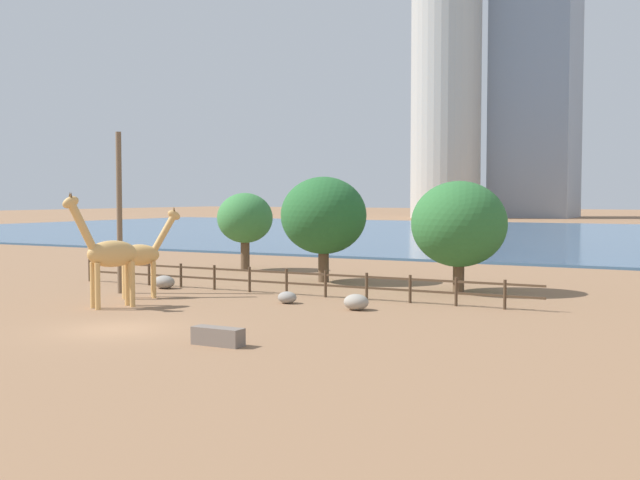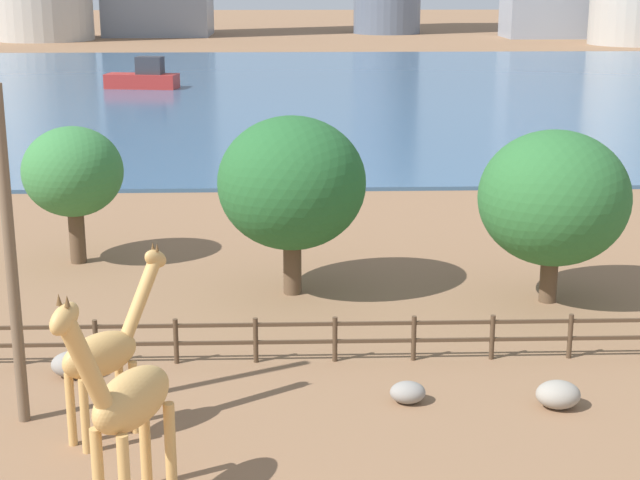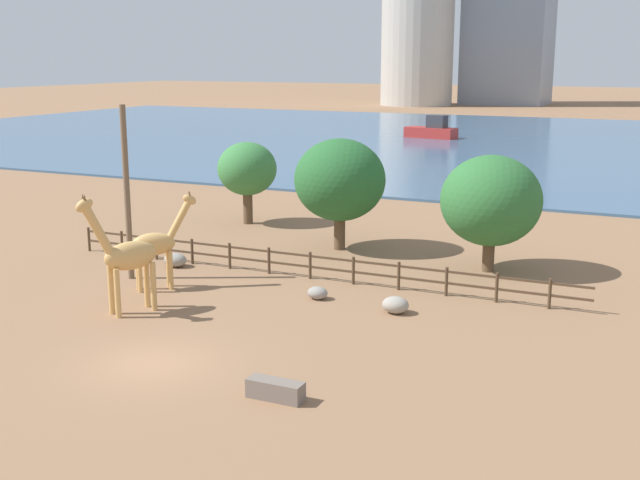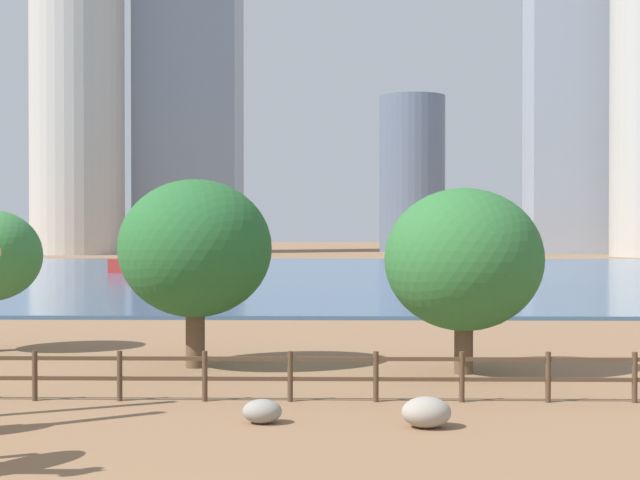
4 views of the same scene
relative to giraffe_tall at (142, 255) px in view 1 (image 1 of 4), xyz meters
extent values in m
plane|color=#8C6647|center=(5.24, 72.39, -2.10)|extent=(400.00, 400.00, 0.00)
cube|color=#3D6084|center=(5.24, 69.39, -2.00)|extent=(180.00, 86.00, 0.20)
cylinder|color=tan|center=(0.16, 0.56, -1.21)|extent=(0.29, 0.29, 1.78)
cylinder|color=tan|center=(0.55, 0.17, -1.21)|extent=(0.29, 0.29, 1.78)
cylinder|color=tan|center=(-0.80, -0.43, -1.21)|extent=(0.29, 0.29, 1.78)
cylinder|color=tan|center=(-0.41, -0.81, -1.21)|extent=(0.29, 0.29, 1.78)
ellipsoid|color=tan|center=(-0.13, -0.13, -0.01)|extent=(1.93, 1.96, 1.03)
cylinder|color=tan|center=(0.73, 0.75, 1.05)|extent=(1.10, 1.12, 1.87)
ellipsoid|color=tan|center=(1.07, 1.10, 1.91)|extent=(0.76, 0.76, 0.67)
cone|color=brown|center=(1.01, 1.15, 2.21)|extent=(0.13, 0.13, 0.19)
cone|color=brown|center=(1.12, 1.04, 2.21)|extent=(0.13, 0.13, 0.19)
cylinder|color=tan|center=(1.00, -4.09, -1.08)|extent=(0.32, 0.32, 2.04)
cylinder|color=tan|center=(0.44, -3.80, -1.08)|extent=(0.32, 0.32, 2.04)
cylinder|color=tan|center=(1.72, -2.69, -1.08)|extent=(0.32, 0.32, 2.04)
cylinder|color=tan|center=(1.16, -2.40, -1.08)|extent=(0.32, 0.32, 2.04)
ellipsoid|color=tan|center=(1.08, -3.24, 0.29)|extent=(1.83, 2.41, 1.18)
cylinder|color=tan|center=(0.47, -4.42, 1.55)|extent=(0.91, 1.31, 2.19)
ellipsoid|color=tan|center=(0.26, -4.84, 2.57)|extent=(0.72, 0.93, 0.74)
cone|color=brown|center=(0.34, -4.88, 2.91)|extent=(0.14, 0.14, 0.21)
cone|color=brown|center=(0.17, -4.80, 2.91)|extent=(0.14, 0.14, 0.21)
cylinder|color=brown|center=(-2.26, 0.91, 1.98)|extent=(0.28, 0.28, 8.15)
ellipsoid|color=gray|center=(10.91, 1.16, -1.75)|extent=(1.12, 0.93, 0.70)
ellipsoid|color=gray|center=(7.19, 1.58, -1.82)|extent=(0.91, 0.74, 0.55)
ellipsoid|color=gray|center=(-1.60, 3.56, -1.75)|extent=(1.20, 0.93, 0.70)
cube|color=#72665B|center=(10.43, -8.39, -1.80)|extent=(1.80, 0.60, 0.60)
cylinder|color=#4C3826|center=(-7.76, 4.39, -1.45)|extent=(0.14, 0.14, 1.30)
cylinder|color=#4C3826|center=(-5.55, 4.39, -1.45)|extent=(0.14, 0.14, 1.30)
cylinder|color=#4C3826|center=(-3.35, 4.39, -1.45)|extent=(0.14, 0.14, 1.30)
cylinder|color=#4C3826|center=(-1.14, 4.39, -1.45)|extent=(0.14, 0.14, 1.30)
cylinder|color=#4C3826|center=(1.07, 4.39, -1.45)|extent=(0.14, 0.14, 1.30)
cylinder|color=#4C3826|center=(3.28, 4.39, -1.45)|extent=(0.14, 0.14, 1.30)
cylinder|color=#4C3826|center=(5.48, 4.39, -1.45)|extent=(0.14, 0.14, 1.30)
cylinder|color=#4C3826|center=(7.69, 4.39, -1.45)|extent=(0.14, 0.14, 1.30)
cylinder|color=#4C3826|center=(9.90, 4.39, -1.45)|extent=(0.14, 0.14, 1.30)
cylinder|color=#4C3826|center=(12.11, 4.39, -1.45)|extent=(0.14, 0.14, 1.30)
cylinder|color=#4C3826|center=(14.31, 4.39, -1.45)|extent=(0.14, 0.14, 1.30)
cylinder|color=#4C3826|center=(16.52, 4.39, -1.45)|extent=(0.14, 0.14, 1.30)
cube|color=#4C3826|center=(5.24, 4.39, -0.99)|extent=(26.10, 0.08, 0.10)
cube|color=#4C3826|center=(5.24, 4.39, -1.51)|extent=(26.10, 0.08, 0.10)
cylinder|color=brown|center=(-3.66, 14.42, -1.10)|extent=(0.59, 0.59, 2.00)
ellipsoid|color=#387A3D|center=(-3.66, 14.42, 1.38)|extent=(3.69, 3.69, 3.32)
cylinder|color=brown|center=(4.35, 10.47, -1.17)|extent=(0.61, 0.61, 1.86)
ellipsoid|color=#26602D|center=(4.35, 10.47, 1.73)|extent=(4.91, 4.91, 4.42)
cylinder|color=brown|center=(12.78, 9.31, -1.32)|extent=(0.58, 0.58, 1.56)
ellipsoid|color=#2D6B33|center=(12.78, 9.31, 1.41)|extent=(4.87, 4.87, 4.39)
cube|color=#B22D28|center=(-9.05, 70.28, -1.24)|extent=(6.88, 3.44, 1.32)
cube|color=#333338|center=(-8.24, 70.14, 0.21)|extent=(2.60, 1.95, 1.58)
cube|color=gray|center=(-17.47, 153.16, 37.62)|extent=(17.63, 15.98, 79.44)
camera|label=1|loc=(25.85, -29.91, 2.85)|focal=45.00mm
camera|label=2|loc=(4.17, -21.16, 8.42)|focal=55.00mm
camera|label=3|loc=(21.31, -28.56, 8.14)|focal=45.00mm
camera|label=4|loc=(8.93, -20.75, 2.41)|focal=55.00mm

